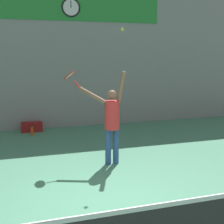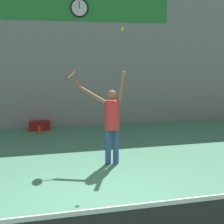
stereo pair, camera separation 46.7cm
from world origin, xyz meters
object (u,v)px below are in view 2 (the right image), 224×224
object	(u,v)px
scoreboard_clock	(79,8)
equipment_bag	(40,126)
tennis_player	(112,119)
tennis_ball	(122,29)
water_bottle	(39,130)
tennis_racket	(71,76)

from	to	relation	value
scoreboard_clock	equipment_bag	world-z (taller)	scoreboard_clock
tennis_player	equipment_bag	bearing A→B (deg)	113.04
tennis_ball	water_bottle	size ratio (longest dim) A/B	0.22
tennis_racket	water_bottle	world-z (taller)	tennis_racket
tennis_ball	water_bottle	bearing A→B (deg)	118.72
water_bottle	equipment_bag	world-z (taller)	water_bottle
water_bottle	equipment_bag	size ratio (longest dim) A/B	0.47
scoreboard_clock	equipment_bag	xyz separation A→B (m)	(-1.41, -0.33, -3.78)
equipment_bag	tennis_ball	bearing A→B (deg)	-64.78
equipment_bag	tennis_player	bearing A→B (deg)	-66.96
equipment_bag	water_bottle	bearing A→B (deg)	-92.09
tennis_ball	tennis_player	bearing A→B (deg)	156.14
scoreboard_clock	tennis_ball	distance (m)	4.19
scoreboard_clock	tennis_racket	xyz separation A→B (m)	(-0.67, -3.48, -1.97)
tennis_player	tennis_ball	size ratio (longest dim) A/B	30.64
tennis_racket	tennis_ball	size ratio (longest dim) A/B	6.09
scoreboard_clock	tennis_ball	size ratio (longest dim) A/B	9.08
scoreboard_clock	tennis_player	distance (m)	4.92
scoreboard_clock	equipment_bag	distance (m)	4.05
scoreboard_clock	water_bottle	distance (m)	4.13
tennis_ball	water_bottle	world-z (taller)	tennis_ball
water_bottle	scoreboard_clock	bearing A→B (deg)	29.70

